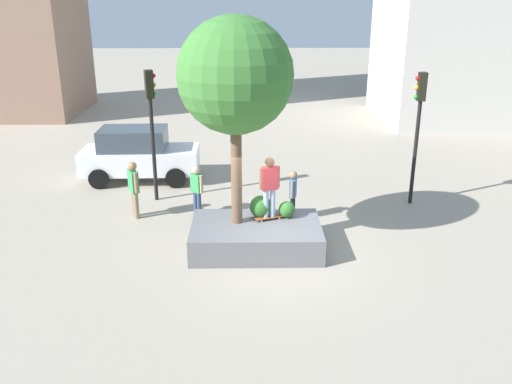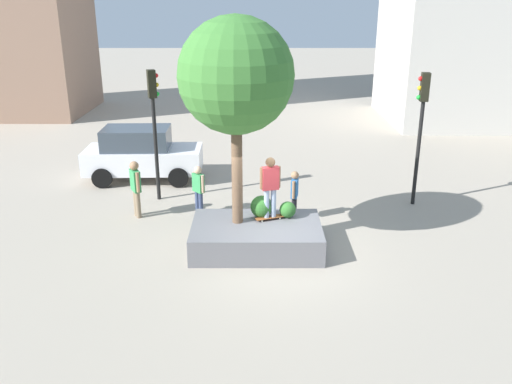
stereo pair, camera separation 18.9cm
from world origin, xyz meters
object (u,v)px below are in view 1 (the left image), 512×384
object	(u,v)px
skateboard	(269,217)
pedestrian_crossing	(197,187)
plaza_tree	(235,77)
police_car	(138,154)
skateboarder	(270,183)
planter_ledge	(256,237)
passerby_with_bag	(134,186)
bystander_watching	(293,192)
traffic_light_corner	(419,116)
traffic_light_median	(151,113)

from	to	relation	value
skateboard	pedestrian_crossing	xyz separation A→B (m)	(-2.11, 2.07, 0.14)
plaza_tree	skateboard	distance (m)	3.83
plaza_tree	police_car	size ratio (longest dim) A/B	1.25
police_car	skateboarder	bearing A→B (deg)	-50.31
police_car	pedestrian_crossing	xyz separation A→B (m)	(2.37, -3.33, -0.09)
planter_ledge	plaza_tree	bearing A→B (deg)	160.30
plaza_tree	passerby_with_bag	world-z (taller)	plaza_tree
police_car	passerby_with_bag	world-z (taller)	police_car
police_car	bystander_watching	size ratio (longest dim) A/B	2.77
bystander_watching	traffic_light_corner	bearing A→B (deg)	18.41
traffic_light_corner	skateboard	bearing A→B (deg)	-147.66
planter_ledge	skateboard	distance (m)	0.63
skateboarder	traffic_light_median	size ratio (longest dim) A/B	0.39
planter_ledge	skateboarder	world-z (taller)	skateboarder
skateboard	pedestrian_crossing	distance (m)	2.95
traffic_light_corner	pedestrian_crossing	world-z (taller)	traffic_light_corner
planter_ledge	traffic_light_corner	world-z (taller)	traffic_light_corner
police_car	passerby_with_bag	xyz separation A→B (m)	(0.53, -3.52, 0.03)
planter_ledge	plaza_tree	size ratio (longest dim) A/B	0.65
skateboard	traffic_light_corner	world-z (taller)	traffic_light_corner
skateboard	skateboarder	distance (m)	0.97
skateboarder	police_car	xyz separation A→B (m)	(-4.48, 5.40, -0.74)
traffic_light_median	bystander_watching	distance (m)	5.07
traffic_light_median	passerby_with_bag	bearing A→B (deg)	-104.78
police_car	planter_ledge	bearing A→B (deg)	-54.28
traffic_light_corner	bystander_watching	bearing A→B (deg)	-161.59
plaza_tree	bystander_watching	world-z (taller)	plaza_tree
plaza_tree	police_car	world-z (taller)	plaza_tree
planter_ledge	bystander_watching	size ratio (longest dim) A/B	2.24
skateboard	police_car	bearing A→B (deg)	129.69
traffic_light_corner	traffic_light_median	world-z (taller)	traffic_light_median
skateboard	traffic_light_median	bearing A→B (deg)	136.39
planter_ledge	bystander_watching	xyz separation A→B (m)	(1.12, 1.99, 0.52)
plaza_tree	skateboard	xyz separation A→B (m)	(0.85, 0.16, -3.73)
skateboarder	traffic_light_corner	world-z (taller)	traffic_light_corner
skateboard	skateboarder	size ratio (longest dim) A/B	0.50
police_car	traffic_light_corner	xyz separation A→B (m)	(9.15, -2.44, 1.88)
traffic_light_median	passerby_with_bag	xyz separation A→B (m)	(-0.40, -1.51, -1.87)
skateboarder	plaza_tree	bearing A→B (deg)	-169.57
planter_ledge	traffic_light_corner	xyz separation A→B (m)	(5.03, 3.29, 2.51)
police_car	traffic_light_corner	distance (m)	9.66
police_car	traffic_light_median	xyz separation A→B (m)	(0.92, -2.01, 1.90)
skateboard	pedestrian_crossing	world-z (taller)	pedestrian_crossing
planter_ledge	police_car	size ratio (longest dim) A/B	0.81
traffic_light_corner	bystander_watching	distance (m)	4.57
traffic_light_corner	police_car	bearing A→B (deg)	165.06
police_car	traffic_light_median	distance (m)	2.92
plaza_tree	skateboarder	xyz separation A→B (m)	(0.85, 0.16, -2.76)
planter_ledge	traffic_light_median	world-z (taller)	traffic_light_median
passerby_with_bag	bystander_watching	world-z (taller)	passerby_with_bag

